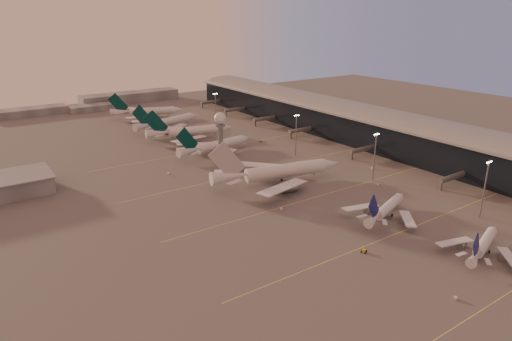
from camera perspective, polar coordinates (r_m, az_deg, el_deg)
ground at (r=166.53m, az=15.93°, el=-10.49°), size 700.00×700.00×0.00m
taxiway_markings at (r=220.48m, az=9.85°, el=-2.47°), size 180.00×185.25×0.02m
terminal at (r=307.19m, az=13.40°, el=5.55°), size 57.00×362.00×23.04m
radar_tower at (r=248.15m, az=-4.49°, el=5.30°), size 6.40×6.40×31.10m
mast_a at (r=206.19m, az=26.70°, el=-1.79°), size 3.60×0.56×25.00m
mast_b at (r=232.86m, az=14.63°, el=1.94°), size 3.60×0.56×25.00m
mast_c at (r=267.08m, az=5.03°, el=4.70°), size 3.60×0.56×25.00m
mast_d at (r=338.33m, az=-5.06°, el=7.79°), size 3.60×0.56×25.00m
distant_horizon at (r=436.91m, az=-18.63°, el=8.16°), size 165.00×37.50×9.00m
narrowbody_near at (r=180.45m, az=26.52°, el=-8.47°), size 34.13×26.82×13.75m
narrowbody_mid at (r=196.10m, az=15.97°, el=-4.80°), size 37.73×29.58×15.34m
widebody_white at (r=225.78m, az=2.75°, el=-0.52°), size 68.63×54.44×24.44m
greentail_a at (r=274.35m, az=-4.97°, el=2.87°), size 54.36×43.62×19.81m
greentail_b at (r=308.09m, az=-8.21°, el=4.63°), size 58.64×46.90×21.53m
greentail_c at (r=338.49m, az=-10.90°, el=5.80°), size 57.30×45.67×21.29m
greentail_d at (r=378.38m, az=-13.44°, el=7.01°), size 54.75×43.44×20.78m
gsv_truck_a at (r=151.87m, az=23.70°, el=-14.16°), size 5.00×4.22×1.97m
gsv_tug_mid at (r=167.86m, az=13.33°, el=-9.77°), size 3.86×4.61×1.13m
gsv_truck_b at (r=230.82m, az=15.03°, el=-1.58°), size 5.35×3.06×2.04m
gsv_truck_c at (r=196.58m, az=3.24°, el=-4.63°), size 5.18×4.45×2.05m
gsv_catering_b at (r=254.26m, az=14.37°, el=0.61°), size 4.94×3.38×3.72m
gsv_tug_far at (r=244.99m, az=0.37°, el=0.20°), size 3.49×4.46×1.12m
gsv_truck_d at (r=242.42m, az=-10.96°, el=-0.24°), size 2.48×5.57×2.18m
gsv_tug_hangar at (r=297.87m, az=0.52°, el=3.68°), size 4.24×3.57×1.04m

